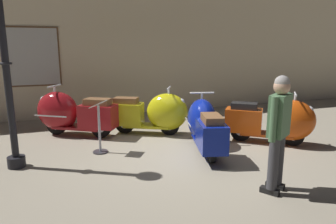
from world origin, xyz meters
The scene contains 9 objects.
ground_plane centered at (0.00, 0.00, 0.00)m, with size 60.00×60.00×0.00m, color gray.
showroom_back_wall centered at (-0.01, 3.75, 1.90)m, with size 18.00×0.24×3.80m.
scooter_0 centered at (-1.85, 1.82, 0.51)m, with size 1.83×1.41×1.12m.
scooter_1 centered at (-0.06, 1.29, 0.49)m, with size 1.79×1.25×1.08m.
scooter_2 centered at (0.54, 0.02, 0.49)m, with size 0.93×1.82×1.07m.
scooter_3 centered at (2.05, -0.18, 0.48)m, with size 1.67×1.45×1.06m.
lamppost centered at (-2.77, 0.21, 2.00)m, with size 0.34×0.34×3.26m.
visitor_0 centered at (0.69, -1.90, 0.92)m, with size 0.47×0.38×1.59m.
info_stanchion centered at (-1.38, 0.47, 0.41)m, with size 0.36×0.39×0.98m.
Camera 1 is at (-1.97, -5.10, 1.97)m, focal length 32.74 mm.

